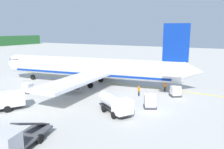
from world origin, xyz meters
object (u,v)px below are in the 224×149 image
(cargo_container_near, at_px, (28,88))
(crew_marshaller, at_px, (139,90))
(cargo_container_far, at_px, (175,91))
(crew_loader_left, at_px, (165,86))
(service_truck_fuel, at_px, (16,140))
(service_truck_baggage, at_px, (115,103))
(cargo_container_mid, at_px, (150,101))
(airliner_foreground, at_px, (91,68))

(cargo_container_near, distance_m, crew_marshaller, 19.20)
(cargo_container_far, height_order, crew_loader_left, cargo_container_far)
(cargo_container_far, bearing_deg, crew_loader_left, 45.82)
(service_truck_fuel, height_order, crew_marshaller, service_truck_fuel)
(service_truck_baggage, height_order, cargo_container_near, service_truck_baggage)
(cargo_container_mid, relative_size, cargo_container_far, 1.02)
(cargo_container_mid, height_order, crew_loader_left, cargo_container_mid)
(service_truck_fuel, xyz_separation_m, crew_marshaller, (21.79, -2.92, -0.15))
(cargo_container_near, distance_m, cargo_container_mid, 21.49)
(cargo_container_near, bearing_deg, cargo_container_far, -66.55)
(airliner_foreground, height_order, cargo_container_near, airliner_foreground)
(airliner_foreground, xyz_separation_m, service_truck_fuel, (-24.76, -8.39, -2.23))
(service_truck_fuel, relative_size, cargo_container_mid, 3.16)
(service_truck_fuel, height_order, service_truck_baggage, service_truck_fuel)
(service_truck_baggage, bearing_deg, cargo_container_near, 84.80)
(service_truck_fuel, height_order, cargo_container_mid, service_truck_fuel)
(airliner_foreground, distance_m, cargo_container_mid, 16.95)
(service_truck_baggage, relative_size, cargo_container_near, 3.16)
(crew_marshaller, bearing_deg, airliner_foreground, 75.32)
(service_truck_fuel, relative_size, crew_loader_left, 4.33)
(service_truck_baggage, distance_m, cargo_container_mid, 5.39)
(airliner_foreground, distance_m, crew_loader_left, 14.63)
(cargo_container_near, relative_size, cargo_container_far, 0.85)
(service_truck_fuel, bearing_deg, service_truck_baggage, -13.80)
(airliner_foreground, xyz_separation_m, service_truck_baggage, (-11.90, -11.55, -1.99))
(service_truck_baggage, height_order, cargo_container_mid, service_truck_baggage)
(cargo_container_mid, xyz_separation_m, crew_loader_left, (9.76, 0.62, 0.04))
(airliner_foreground, relative_size, cargo_container_far, 18.60)
(cargo_container_near, bearing_deg, cargo_container_mid, -83.17)
(airliner_foreground, xyz_separation_m, cargo_container_far, (-0.25, -16.65, -2.48))
(service_truck_fuel, xyz_separation_m, service_truck_baggage, (12.85, -3.16, 0.23))
(airliner_foreground, bearing_deg, cargo_container_near, 147.90)
(cargo_container_near, relative_size, crew_marshaller, 1.11)
(crew_loader_left, bearing_deg, airliner_foreground, 98.17)
(cargo_container_mid, bearing_deg, airliner_foreground, 62.65)
(service_truck_baggage, relative_size, cargo_container_far, 2.68)
(service_truck_fuel, height_order, cargo_container_far, service_truck_fuel)
(cargo_container_far, xyz_separation_m, crew_marshaller, (-2.71, 5.33, 0.10))
(service_truck_fuel, bearing_deg, cargo_container_mid, -20.89)
(service_truck_fuel, distance_m, cargo_container_far, 25.86)
(airliner_foreground, bearing_deg, cargo_container_mid, -117.35)
(service_truck_baggage, xyz_separation_m, crew_marshaller, (8.94, 0.23, -0.38))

